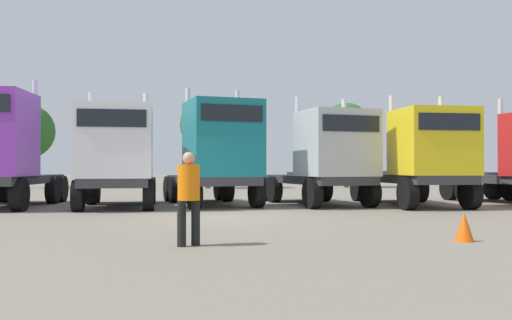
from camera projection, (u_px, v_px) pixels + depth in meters
The scene contains 10 objects.
ground at pixel (219, 217), 15.76m from camera, with size 200.00×200.00×0.00m, color gray.
semi_truck_white at pixel (117, 155), 18.95m from camera, with size 2.94×5.88×4.06m.
semi_truck_teal at pixel (218, 153), 20.01m from camera, with size 3.84×6.51×4.32m.
semi_truck_silver at pixel (327, 158), 20.28m from camera, with size 3.80×6.47×4.00m.
semi_truck_yellow at pixel (423, 157), 19.69m from camera, with size 2.88×6.37×4.00m.
visitor_in_hivis at pixel (189, 192), 10.00m from camera, with size 0.54×0.54×1.69m.
traffic_cone_near at pixel (464, 227), 10.60m from camera, with size 0.36×0.36×0.56m, color #F2590C.
oak_far_left at pixel (27, 131), 37.58m from camera, with size 3.72×3.72×5.72m.
oak_far_centre at pixel (208, 125), 37.31m from camera, with size 3.73×3.73×6.14m.
oak_far_right at pixel (346, 130), 38.77m from camera, with size 3.74×3.74×5.90m.
Camera 1 is at (-0.46, -15.80, 1.42)m, focal length 39.06 mm.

